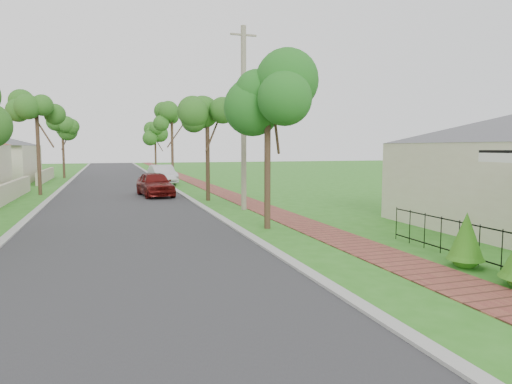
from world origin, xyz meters
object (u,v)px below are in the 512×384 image
parked_car_white (162,175)px  near_tree (268,96)px  utility_pole (244,118)px  parked_car_red (155,184)px

parked_car_white → near_tree: (1.31, -20.72, 3.87)m
near_tree → utility_pole: size_ratio=0.71×
parked_car_white → utility_pole: utility_pole is taller
parked_car_red → near_tree: near_tree is taller
parked_car_red → near_tree: (2.71, -12.00, 3.89)m
parked_car_white → near_tree: bearing=-91.3°
parked_car_red → utility_pole: utility_pole is taller
near_tree → utility_pole: utility_pole is taller
parked_car_red → near_tree: bearing=-83.7°
parked_car_red → utility_pole: size_ratio=0.51×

